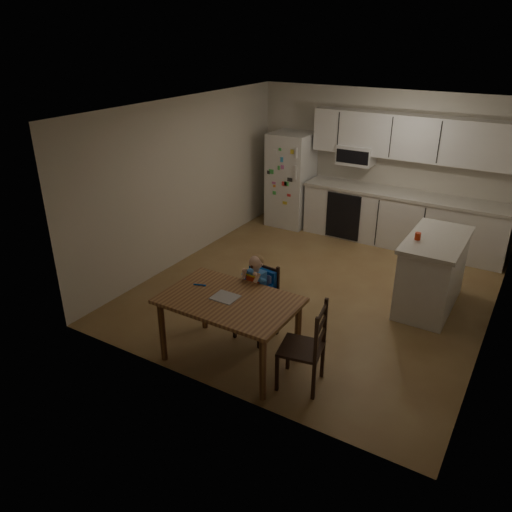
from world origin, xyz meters
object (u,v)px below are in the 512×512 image
at_px(chair_booster, 258,287).
at_px(refrigerator, 291,180).
at_px(chair_side, 311,342).
at_px(kitchen_island, 432,272).
at_px(dining_table, 229,307).
at_px(red_cup, 418,236).

bearing_deg(chair_booster, refrigerator, 117.64).
bearing_deg(chair_side, refrigerator, -160.86).
bearing_deg(refrigerator, kitchen_island, -30.71).
height_order(refrigerator, dining_table, refrigerator).
xyz_separation_m(refrigerator, dining_table, (1.43, -4.15, -0.18)).
bearing_deg(refrigerator, chair_side, -59.99).
relative_size(dining_table, chair_booster, 1.36).
bearing_deg(dining_table, kitchen_island, 56.05).
distance_m(chair_booster, chair_side, 1.09).
xyz_separation_m(chair_booster, chair_side, (0.94, -0.55, -0.11)).
xyz_separation_m(kitchen_island, chair_booster, (-1.58, -1.77, 0.15)).
bearing_deg(kitchen_island, red_cup, -137.54).
height_order(red_cup, chair_booster, red_cup).
height_order(refrigerator, chair_booster, refrigerator).
bearing_deg(red_cup, refrigerator, 144.84).
relative_size(refrigerator, chair_booster, 1.60).
xyz_separation_m(red_cup, chair_side, (-0.44, -2.13, -0.49)).
xyz_separation_m(dining_table, chair_side, (0.94, 0.04, -0.13)).
distance_m(red_cup, dining_table, 2.60).
relative_size(red_cup, chair_side, 0.10).
relative_size(refrigerator, red_cup, 18.51).
bearing_deg(dining_table, red_cup, 57.51).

